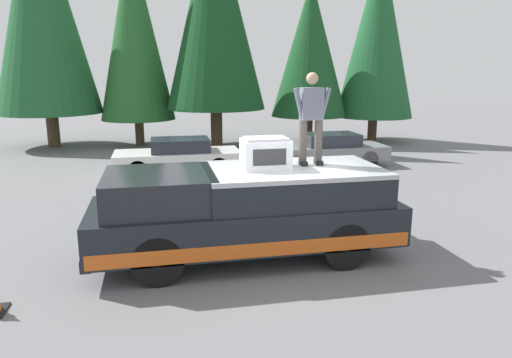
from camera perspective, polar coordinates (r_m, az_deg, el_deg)
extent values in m
plane|color=slate|center=(8.68, 2.62, -9.98)|extent=(90.00, 90.00, 0.00)
cube|color=black|center=(8.70, -1.26, -5.00)|extent=(2.00, 5.50, 0.70)
cube|color=#CC5619|center=(8.76, -1.25, -6.20)|extent=(2.01, 5.39, 0.24)
cube|color=black|center=(8.38, -11.50, -1.34)|extent=(1.84, 1.87, 0.60)
cube|color=black|center=(8.73, 4.41, -0.81)|extent=(1.92, 3.19, 0.52)
cube|color=#A8AAAF|center=(8.66, 4.44, 1.12)|extent=(1.94, 3.19, 0.08)
cube|color=#232326|center=(8.73, -19.03, -7.55)|extent=(1.96, 0.16, 0.20)
cube|color=#B2B5BA|center=(9.62, 14.77, -5.34)|extent=(1.96, 0.16, 0.20)
cylinder|color=black|center=(7.86, -11.72, -9.47)|extent=(0.30, 0.84, 0.84)
cylinder|color=black|center=(9.46, -11.81, -5.56)|extent=(0.30, 0.84, 0.84)
cylinder|color=black|center=(8.46, 10.63, -7.78)|extent=(0.30, 0.84, 0.84)
cylinder|color=black|center=(9.96, 6.91, -4.42)|extent=(0.30, 0.84, 0.84)
cube|color=silver|center=(8.52, 1.15, 3.02)|extent=(0.64, 0.84, 0.52)
cube|color=#2D2D30|center=(8.21, 1.65, 2.63)|extent=(0.01, 0.59, 0.29)
cube|color=#99999E|center=(8.48, 1.15, 4.88)|extent=(0.58, 0.76, 0.04)
cylinder|color=#423D38|center=(8.94, 7.49, 4.42)|extent=(0.15, 0.15, 0.84)
cube|color=black|center=(8.97, 7.50, 1.99)|extent=(0.26, 0.11, 0.08)
cylinder|color=#423D38|center=(8.85, 5.65, 4.38)|extent=(0.15, 0.15, 0.84)
cube|color=black|center=(8.87, 5.67, 1.92)|extent=(0.26, 0.11, 0.08)
cube|color=gray|center=(8.81, 6.69, 8.97)|extent=(0.24, 0.40, 0.58)
sphere|color=tan|center=(8.79, 6.77, 11.90)|extent=(0.22, 0.22, 0.22)
cylinder|color=gray|center=(8.87, 8.27, 8.95)|extent=(0.09, 0.23, 0.58)
cylinder|color=gray|center=(8.71, 5.21, 8.96)|extent=(0.09, 0.23, 0.58)
cube|color=gray|center=(17.16, 8.59, 3.19)|extent=(1.64, 4.10, 0.50)
cube|color=#282D38|center=(17.13, 8.96, 4.72)|extent=(1.31, 1.89, 0.42)
cylinder|color=black|center=(16.12, 5.22, 1.99)|extent=(0.20, 0.62, 0.62)
cylinder|color=black|center=(17.48, 3.84, 2.89)|extent=(0.20, 0.62, 0.62)
cylinder|color=black|center=(17.04, 13.43, 2.29)|extent=(0.20, 0.62, 0.62)
cylinder|color=black|center=(18.32, 11.52, 3.13)|extent=(0.20, 0.62, 0.62)
cube|color=white|center=(15.97, -9.39, 2.42)|extent=(1.64, 4.10, 0.50)
cube|color=#282D38|center=(15.89, -9.09, 4.07)|extent=(1.31, 1.89, 0.42)
cylinder|color=black|center=(15.29, -13.99, 1.05)|extent=(0.20, 0.62, 0.62)
cylinder|color=black|center=(16.71, -13.85, 2.06)|extent=(0.20, 0.62, 0.62)
cylinder|color=black|center=(15.40, -4.51, 1.48)|extent=(0.20, 0.62, 0.62)
cylinder|color=black|center=(16.80, -5.15, 2.45)|extent=(0.20, 0.62, 0.62)
cylinder|color=#4C3826|center=(23.52, 13.77, 5.85)|extent=(0.43, 0.43, 1.17)
cone|color=#1E562D|center=(23.41, 14.39, 16.74)|extent=(3.57, 3.57, 7.75)
cylinder|color=#4C3826|center=(22.38, 6.26, 5.92)|extent=(0.41, 0.41, 1.27)
cone|color=#194C23|center=(22.23, 6.51, 15.29)|extent=(3.45, 3.45, 6.02)
cylinder|color=#4C3826|center=(21.28, -4.75, 6.15)|extent=(0.51, 0.51, 1.69)
cone|color=#14421E|center=(21.27, -5.02, 19.76)|extent=(4.27, 4.27, 8.40)
cylinder|color=#4C3826|center=(22.35, -13.79, 5.49)|extent=(0.39, 0.39, 1.17)
cone|color=#235B28|center=(22.23, -14.44, 17.00)|extent=(3.28, 3.28, 7.79)
cylinder|color=#4C3826|center=(23.11, -23.16, 5.45)|extent=(0.53, 0.53, 1.48)
cone|color=#1E562D|center=(23.12, -24.43, 18.82)|extent=(4.44, 4.44, 9.33)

